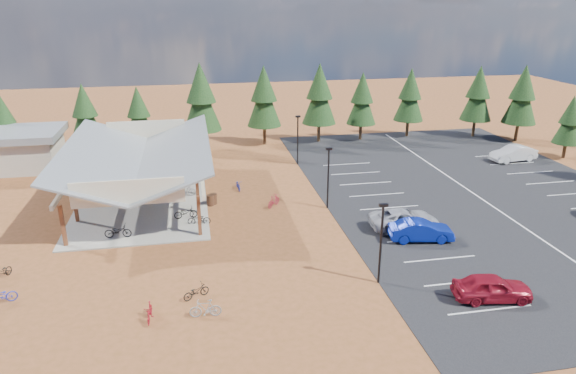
{
  "coord_description": "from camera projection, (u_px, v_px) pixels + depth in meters",
  "views": [
    {
      "loc": [
        -5.44,
        -35.66,
        16.14
      ],
      "look_at": [
        1.88,
        2.87,
        1.73
      ],
      "focal_mm": 32.0,
      "sensor_mm": 36.0,
      "label": 1
    }
  ],
  "objects": [
    {
      "name": "bike_pavilion",
      "position": [
        139.0,
        156.0,
        42.79
      ],
      "size": [
        11.65,
        19.4,
        4.97
      ],
      "color": "brown",
      "rests_on": "concrete_pad"
    },
    {
      "name": "bike_7",
      "position": [
        180.0,
        172.0,
        49.07
      ],
      "size": [
        1.61,
        0.72,
        0.94
      ],
      "primitive_type": "imported",
      "rotation": [
        0.0,
        0.0,
        1.75
      ],
      "color": "maroon",
      "rests_on": "concrete_pad"
    },
    {
      "name": "pine_1",
      "position": [
        85.0,
        112.0,
        54.21
      ],
      "size": [
        3.41,
        3.41,
        7.94
      ],
      "color": "#382314",
      "rests_on": "ground"
    },
    {
      "name": "car_1",
      "position": [
        421.0,
        230.0,
        36.17
      ],
      "size": [
        4.69,
        2.25,
        1.48
      ],
      "primitive_type": "imported",
      "rotation": [
        0.0,
        0.0,
        1.42
      ],
      "color": "navy",
      "rests_on": "asphalt_lot"
    },
    {
      "name": "bike_12",
      "position": [
        196.0,
        291.0,
        29.3
      ],
      "size": [
        1.69,
        1.23,
        0.85
      ],
      "primitive_type": "imported",
      "rotation": [
        0.0,
        0.0,
        2.04
      ],
      "color": "black",
      "rests_on": "ground"
    },
    {
      "name": "outbuilding",
      "position": [
        5.0,
        149.0,
        51.1
      ],
      "size": [
        11.0,
        7.0,
        3.9
      ],
      "color": "#ADA593",
      "rests_on": "ground"
    },
    {
      "name": "lamp_post_1",
      "position": [
        328.0,
        174.0,
        41.1
      ],
      "size": [
        0.5,
        0.25,
        5.14
      ],
      "color": "black",
      "rests_on": "ground"
    },
    {
      "name": "pine_4",
      "position": [
        264.0,
        97.0,
        58.75
      ],
      "size": [
        3.93,
        3.93,
        9.16
      ],
      "color": "#382314",
      "rests_on": "ground"
    },
    {
      "name": "bike_15",
      "position": [
        274.0,
        201.0,
        42.24
      ],
      "size": [
        1.48,
        1.6,
        1.02
      ],
      "primitive_type": "imported",
      "rotation": [
        0.0,
        0.0,
        2.42
      ],
      "color": "maroon",
      "rests_on": "ground"
    },
    {
      "name": "bike_1",
      "position": [
        131.0,
        195.0,
        43.17
      ],
      "size": [
        1.65,
        0.67,
        0.97
      ],
      "primitive_type": "imported",
      "rotation": [
        0.0,
        0.0,
        1.71
      ],
      "color": "gray",
      "rests_on": "concrete_pad"
    },
    {
      "name": "car_9",
      "position": [
        513.0,
        154.0,
        53.9
      ],
      "size": [
        5.15,
        2.39,
        1.64
      ],
      "primitive_type": "imported",
      "rotation": [
        0.0,
        0.0,
        -1.43
      ],
      "color": "silver",
      "rests_on": "asphalt_lot"
    },
    {
      "name": "bike_4",
      "position": [
        186.0,
        213.0,
        39.74
      ],
      "size": [
        1.83,
        0.76,
        0.94
      ],
      "primitive_type": "imported",
      "rotation": [
        0.0,
        0.0,
        1.65
      ],
      "color": "black",
      "rests_on": "concrete_pad"
    },
    {
      "name": "bike_16",
      "position": [
        199.0,
        219.0,
        38.82
      ],
      "size": [
        1.77,
        0.74,
        0.9
      ],
      "primitive_type": "imported",
      "rotation": [
        0.0,
        0.0,
        4.63
      ],
      "color": "black",
      "rests_on": "ground"
    },
    {
      "name": "bike_5",
      "position": [
        186.0,
        191.0,
        44.08
      ],
      "size": [
        1.8,
        0.78,
        1.05
      ],
      "primitive_type": "imported",
      "rotation": [
        0.0,
        0.0,
        1.74
      ],
      "color": "gray",
      "rests_on": "concrete_pad"
    },
    {
      "name": "bike_14",
      "position": [
        238.0,
        185.0,
        46.02
      ],
      "size": [
        0.69,
        1.73,
        0.89
      ],
      "primitive_type": "imported",
      "rotation": [
        0.0,
        0.0,
        0.06
      ],
      "color": "navy",
      "rests_on": "ground"
    },
    {
      "name": "pine_6",
      "position": [
        362.0,
        99.0,
        60.88
      ],
      "size": [
        3.49,
        3.49,
        8.14
      ],
      "color": "#382314",
      "rests_on": "ground"
    },
    {
      "name": "pine_7",
      "position": [
        410.0,
        95.0,
        62.38
      ],
      "size": [
        3.6,
        3.6,
        8.4
      ],
      "color": "#382314",
      "rests_on": "ground"
    },
    {
      "name": "bike_11",
      "position": [
        150.0,
        312.0,
        27.29
      ],
      "size": [
        0.55,
        1.61,
        0.95
      ],
      "primitive_type": "imported",
      "rotation": [
        0.0,
        0.0,
        -0.06
      ],
      "color": "maroon",
      "rests_on": "ground"
    },
    {
      "name": "pine_13",
      "position": [
        522.0,
        95.0,
        60.1
      ],
      "size": [
        3.9,
        3.9,
        9.08
      ],
      "color": "#382314",
      "rests_on": "ground"
    },
    {
      "name": "car_0",
      "position": [
        492.0,
        287.0,
        29.02
      ],
      "size": [
        4.62,
        2.43,
        1.5
      ],
      "primitive_type": "imported",
      "rotation": [
        0.0,
        0.0,
        1.41
      ],
      "color": "maroon",
      "rests_on": "asphalt_lot"
    },
    {
      "name": "bike_3",
      "position": [
        130.0,
        166.0,
        50.58
      ],
      "size": [
        1.78,
        0.76,
        1.03
      ],
      "primitive_type": "imported",
      "rotation": [
        0.0,
        0.0,
        1.74
      ],
      "color": "maroon",
      "rests_on": "concrete_pad"
    },
    {
      "name": "bike_6",
      "position": [
        176.0,
        178.0,
        47.33
      ],
      "size": [
        1.79,
        0.66,
        0.93
      ],
      "primitive_type": "imported",
      "rotation": [
        0.0,
        0.0,
        1.55
      ],
      "color": "#1825A1",
      "rests_on": "concrete_pad"
    },
    {
      "name": "ground",
      "position": [
        271.0,
        222.0,
        39.4
      ],
      "size": [
        140.0,
        140.0,
        0.0
      ],
      "primitive_type": "plane",
      "color": "brown",
      "rests_on": "ground"
    },
    {
      "name": "lamp_post_0",
      "position": [
        381.0,
        238.0,
        30.03
      ],
      "size": [
        0.5,
        0.25,
        5.14
      ],
      "color": "black",
      "rests_on": "ground"
    },
    {
      "name": "bike_2",
      "position": [
        121.0,
        190.0,
        44.52
      ],
      "size": [
        1.55,
        0.59,
        0.8
      ],
      "primitive_type": "imported",
      "rotation": [
        0.0,
        0.0,
        1.53
      ],
      "color": "navy",
      "rests_on": "concrete_pad"
    },
    {
      "name": "bike_8",
      "position": [
        2.0,
        273.0,
        31.22
      ],
      "size": [
        1.11,
        1.8,
        0.89
      ],
      "primitive_type": "imported",
      "rotation": [
        0.0,
        0.0,
        -0.33
      ],
      "color": "black",
      "rests_on": "ground"
    },
    {
      "name": "bike_13",
      "position": [
        205.0,
        308.0,
        27.52
      ],
      "size": [
        1.75,
        0.58,
        1.04
      ],
      "primitive_type": "imported",
      "rotation": [
        0.0,
        0.0,
        4.66
      ],
      "color": "gray",
      "rests_on": "ground"
    },
    {
      "name": "lamp_post_2",
      "position": [
        298.0,
        136.0,
        52.16
      ],
      "size": [
        0.5,
        0.25,
        5.14
      ],
      "color": "black",
      "rests_on": "ground"
    },
    {
      "name": "trash_bin_0",
      "position": [
        213.0,
        199.0,
        42.8
      ],
      "size": [
        0.6,
        0.6,
        0.9
      ],
      "primitive_type": "cylinder",
      "color": "#3E2516",
      "rests_on": "ground"
    },
    {
      "name": "bike_0",
      "position": [
        118.0,
        231.0,
        36.51
      ],
      "size": [
        1.93,
        0.81,
        0.99
      ],
      "primitive_type": "imported",
      "rotation": [
        0.0,
        0.0,
        1.49
      ],
      "color": "black",
      "rests_on": "concrete_pad"
    },
    {
      "name": "pine_0",
      "position": [
        4.0,
        120.0,
        53.79
      ],
      "size": [
        2.95,
        2.95,
        6.88
      ],
      "color": "#382314",
      "rests_on": "ground"
    },
    {
      "name": "trash_bin_1",
      "position": [
        210.0,
        200.0,
        42.49
      ],
      "size": [
        0.6,
        0.6,
        0.9
      ],
      "primitive_type": "cylinder",
      "color": "#3E2516",
      "rests_on": "ground"
    },
    {
      "name": "car_2",
      "position": [
        404.0,
        219.0,
        38.05
      ],
      "size": [
        5.3,
        2.67,
        1.44
      ],
      "primitive_type": "imported",
      "rotation": [
        0.0,
        0.0,
        1.52
      ],
      "color": "#AEAEB7",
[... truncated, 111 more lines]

